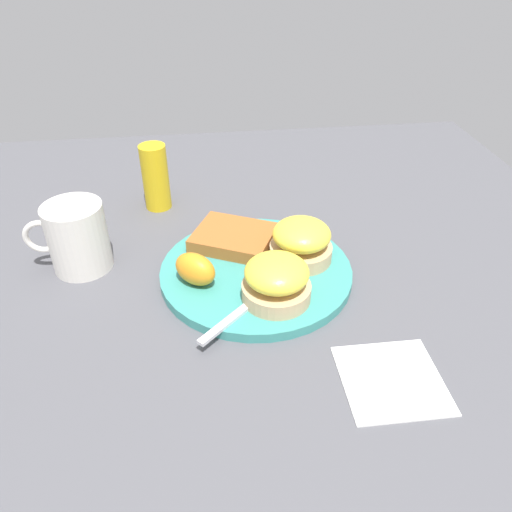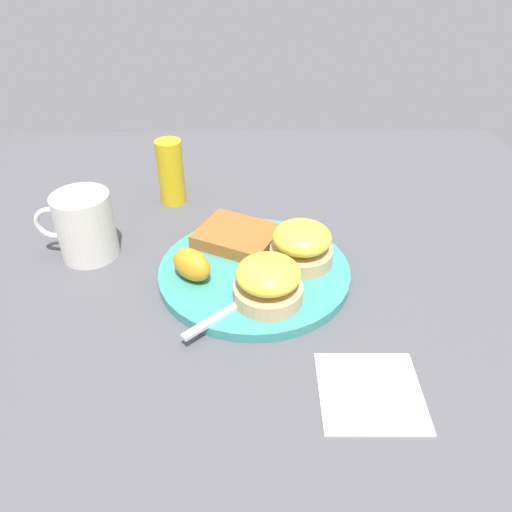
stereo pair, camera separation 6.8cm
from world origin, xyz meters
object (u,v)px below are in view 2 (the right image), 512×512
(sandwich_benedict_right, at_px, (303,245))
(hashbrown_patty, at_px, (239,236))
(fork, at_px, (254,296))
(cup, at_px, (86,226))
(orange_wedge, at_px, (193,265))
(sandwich_benedict_left, at_px, (270,281))
(condiment_bottle, at_px, (172,172))

(sandwich_benedict_right, distance_m, hashbrown_patty, 0.11)
(fork, distance_m, cup, 0.27)
(hashbrown_patty, distance_m, orange_wedge, 0.11)
(cup, bearing_deg, fork, 153.66)
(sandwich_benedict_left, xyz_separation_m, orange_wedge, (0.10, -0.05, -0.01))
(sandwich_benedict_left, height_order, sandwich_benedict_right, same)
(orange_wedge, relative_size, condiment_bottle, 0.54)
(hashbrown_patty, bearing_deg, orange_wedge, 56.32)
(sandwich_benedict_right, bearing_deg, sandwich_benedict_left, 59.71)
(fork, bearing_deg, sandwich_benedict_left, 171.89)
(condiment_bottle, bearing_deg, sandwich_benedict_right, 135.63)
(cup, bearing_deg, orange_wedge, 154.48)
(condiment_bottle, bearing_deg, cup, 57.80)
(sandwich_benedict_left, xyz_separation_m, cup, (0.26, -0.12, 0.01))
(sandwich_benedict_right, height_order, orange_wedge, sandwich_benedict_right)
(orange_wedge, xyz_separation_m, cup, (0.16, -0.08, 0.01))
(cup, distance_m, condiment_bottle, 0.19)
(sandwich_benedict_right, height_order, condiment_bottle, condiment_bottle)
(hashbrown_patty, xyz_separation_m, condiment_bottle, (0.12, -0.15, 0.03))
(cup, bearing_deg, hashbrown_patty, -177.13)
(hashbrown_patty, xyz_separation_m, fork, (-0.02, 0.13, -0.01))
(sandwich_benedict_left, height_order, condiment_bottle, condiment_bottle)
(sandwich_benedict_left, xyz_separation_m, condiment_bottle, (0.16, -0.29, 0.01))
(sandwich_benedict_right, bearing_deg, fork, 49.22)
(orange_wedge, height_order, fork, orange_wedge)
(sandwich_benedict_right, bearing_deg, cup, -7.31)
(sandwich_benedict_left, bearing_deg, fork, -8.11)
(orange_wedge, distance_m, fork, 0.09)
(hashbrown_patty, relative_size, orange_wedge, 1.88)
(hashbrown_patty, height_order, orange_wedge, orange_wedge)
(sandwich_benedict_left, xyz_separation_m, fork, (0.02, -0.00, -0.03))
(sandwich_benedict_left, height_order, orange_wedge, sandwich_benedict_left)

